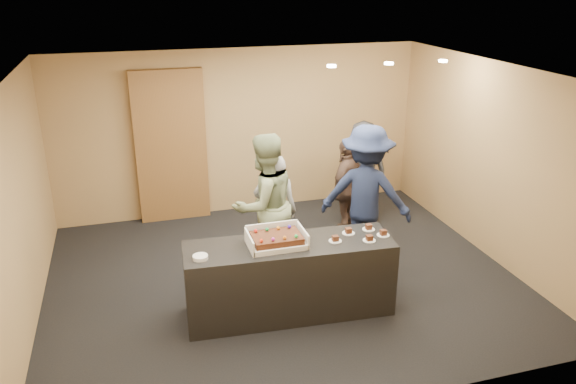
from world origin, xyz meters
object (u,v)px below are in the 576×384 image
at_px(serving_counter, 289,278).
at_px(storage_cabinet, 171,147).
at_px(person_dark_suit, 362,172).
at_px(person_server_grey, 275,211).
at_px(person_brown_extra, 347,188).
at_px(cake_box, 276,241).
at_px(person_sage_man, 264,205).
at_px(plate_stack, 200,257).
at_px(person_navy_man, 366,194).
at_px(sheet_cake, 277,238).

height_order(serving_counter, storage_cabinet, storage_cabinet).
height_order(serving_counter, person_dark_suit, person_dark_suit).
relative_size(person_server_grey, person_brown_extra, 1.05).
bearing_deg(person_brown_extra, serving_counter, 9.64).
height_order(serving_counter, cake_box, cake_box).
bearing_deg(person_server_grey, person_brown_extra, -131.97).
bearing_deg(person_dark_suit, person_sage_man, 52.32).
height_order(storage_cabinet, person_server_grey, storage_cabinet).
distance_m(cake_box, person_sage_man, 1.05).
height_order(plate_stack, person_navy_man, person_navy_man).
relative_size(cake_box, sheet_cake, 1.17).
bearing_deg(cake_box, serving_counter, -8.99).
xyz_separation_m(storage_cabinet, person_navy_man, (2.40, -2.17, -0.25)).
height_order(plate_stack, person_sage_man, person_sage_man).
height_order(serving_counter, person_navy_man, person_navy_man).
relative_size(serving_counter, plate_stack, 14.44).
relative_size(sheet_cake, person_server_grey, 0.34).
distance_m(storage_cabinet, sheet_cake, 3.31).
distance_m(sheet_cake, person_navy_man, 1.86).
height_order(storage_cabinet, person_dark_suit, storage_cabinet).
relative_size(cake_box, person_server_grey, 0.40).
height_order(person_server_grey, person_sage_man, person_sage_man).
xyz_separation_m(storage_cabinet, person_sage_man, (0.98, -2.13, -0.26)).
xyz_separation_m(person_server_grey, person_dark_suit, (1.71, 1.07, 0.02)).
bearing_deg(person_navy_man, sheet_cake, 65.96).
distance_m(cake_box, sheet_cake, 0.06).
relative_size(sheet_cake, person_sage_man, 0.29).
xyz_separation_m(plate_stack, person_dark_suit, (2.89, 2.31, -0.10)).
bearing_deg(person_navy_man, cake_box, 65.35).
height_order(person_sage_man, person_brown_extra, person_sage_man).
bearing_deg(person_brown_extra, person_server_grey, -15.17).
height_order(sheet_cake, person_dark_suit, person_dark_suit).
bearing_deg(person_dark_suit, serving_counter, 70.65).
relative_size(storage_cabinet, person_brown_extra, 1.60).
distance_m(serving_counter, person_dark_suit, 2.93).
height_order(cake_box, person_server_grey, person_server_grey).
bearing_deg(cake_box, person_navy_man, 32.96).
bearing_deg(person_server_grey, person_dark_suit, -126.84).
bearing_deg(cake_box, sheet_cake, -90.87).
distance_m(cake_box, person_brown_extra, 2.41).
xyz_separation_m(person_sage_man, person_dark_suit, (1.89, 1.17, -0.13)).
distance_m(cake_box, person_navy_man, 1.84).
bearing_deg(person_dark_suit, plate_stack, 59.18).
xyz_separation_m(plate_stack, person_server_grey, (1.17, 1.25, -0.12)).
bearing_deg(sheet_cake, person_dark_suit, 47.97).
bearing_deg(person_server_grey, plate_stack, 67.97).
bearing_deg(plate_stack, person_dark_suit, 38.71).
height_order(cake_box, person_brown_extra, person_brown_extra).
relative_size(cake_box, person_sage_man, 0.34).
bearing_deg(person_server_grey, person_navy_man, -165.27).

